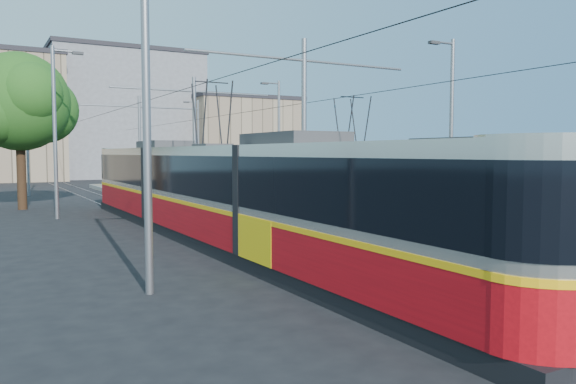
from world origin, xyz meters
TOP-DOWN VIEW (x-y plane):
  - ground at (0.00, 0.00)m, footprint 160.00×160.00m
  - platform at (0.00, 17.00)m, footprint 4.00×50.00m
  - tactile_strip_left at (-1.45, 17.00)m, footprint 0.70×50.00m
  - tactile_strip_right at (1.45, 17.00)m, footprint 0.70×50.00m
  - rails at (0.00, 17.00)m, footprint 8.71×70.00m
  - track_arrow at (-3.60, -3.00)m, footprint 1.20×5.00m
  - tram_left at (-3.60, 8.12)m, footprint 2.43×28.20m
  - tram_right at (3.60, 9.98)m, footprint 2.43×30.68m
  - catenary at (0.00, 14.15)m, footprint 9.20×70.00m
  - street_lamps at (-0.00, 21.00)m, footprint 15.18×38.22m
  - shelter at (0.03, 14.76)m, footprint 0.96×1.27m
  - tree at (-8.25, 23.85)m, footprint 5.85×5.41m
  - building_centre at (6.00, 64.00)m, footprint 18.36×14.28m
  - building_right at (20.00, 58.00)m, footprint 14.28×10.20m

SIDE VIEW (x-z plane):
  - ground at x=0.00m, z-range 0.00..0.00m
  - track_arrow at x=-3.60m, z-range 0.00..0.01m
  - rails at x=0.00m, z-range 0.00..0.03m
  - platform at x=0.00m, z-range 0.00..0.30m
  - tactile_strip_left at x=-1.45m, z-range 0.30..0.31m
  - tactile_strip_right at x=1.45m, z-range 0.30..0.31m
  - shelter at x=0.03m, z-range 0.36..2.86m
  - tram_left at x=-3.60m, z-range -1.04..4.46m
  - tram_right at x=3.60m, z-range -0.89..4.61m
  - street_lamps at x=0.00m, z-range 0.18..8.18m
  - catenary at x=0.00m, z-range 1.02..8.02m
  - building_right at x=20.00m, z-range 0.01..10.37m
  - tree at x=-8.25m, z-range 1.50..9.99m
  - building_centre at x=6.00m, z-range 0.01..15.87m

